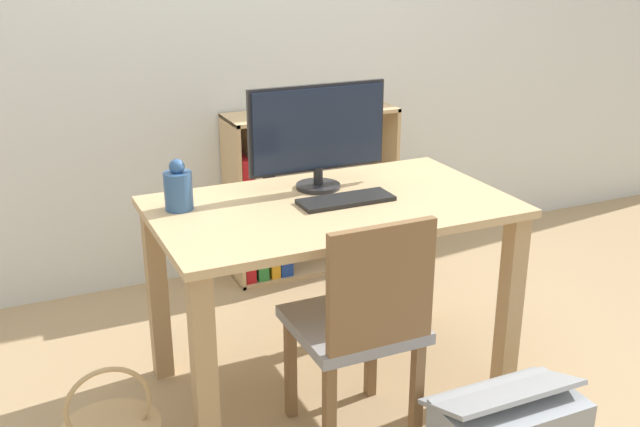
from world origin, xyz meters
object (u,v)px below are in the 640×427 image
Objects in this scene: keyboard at (346,200)px; bookshelf at (283,206)px; monitor at (318,132)px; vase at (178,188)px; chair at (362,322)px.

bookshelf reaches higher than keyboard.
keyboard is at bearing -82.68° from monitor.
keyboard is 0.60m from vase.
keyboard is at bearing -99.23° from bookshelf.
keyboard is 0.48m from chair.
chair is 0.96× the size of bookshelf.
bookshelf is at bearing 76.14° from chair.
keyboard is at bearing 69.56° from chair.
chair is at bearing -108.15° from keyboard.
bookshelf is at bearing 49.91° from vase.
monitor is at bearing 97.32° from keyboard.
monitor is 0.75m from chair.
chair is 1.44m from bookshelf.
keyboard is 1.13m from bookshelf.
monitor is 0.65× the size of chair.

